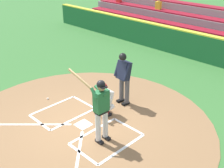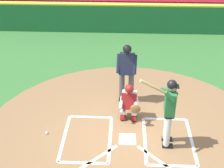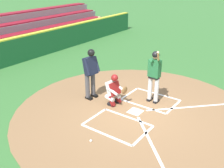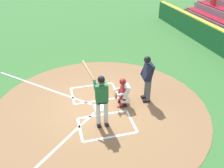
{
  "view_description": "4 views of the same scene",
  "coord_description": "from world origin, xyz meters",
  "px_view_note": "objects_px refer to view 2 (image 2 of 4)",
  "views": [
    {
      "loc": [
        -5.76,
        4.52,
        4.94
      ],
      "look_at": [
        -0.36,
        -0.88,
        1.22
      ],
      "focal_mm": 45.33,
      "sensor_mm": 36.0,
      "label": 1
    },
    {
      "loc": [
        0.12,
        6.34,
        5.47
      ],
      "look_at": [
        0.44,
        -0.84,
        1.16
      ],
      "focal_mm": 51.01,
      "sensor_mm": 36.0,
      "label": 2
    },
    {
      "loc": [
        6.65,
        3.83,
        4.33
      ],
      "look_at": [
        0.42,
        -0.65,
        0.99
      ],
      "focal_mm": 42.12,
      "sensor_mm": 36.0,
      "label": 3
    },
    {
      "loc": [
        -7.23,
        1.44,
        5.35
      ],
      "look_at": [
        -0.54,
        -0.33,
        1.29
      ],
      "focal_mm": 38.8,
      "sensor_mm": 36.0,
      "label": 4
    }
  ],
  "objects_px": {
    "batter": "(169,109)",
    "catcher": "(129,102)",
    "baseball": "(47,133)",
    "plate_umpire": "(127,69)"
  },
  "relations": [
    {
      "from": "catcher",
      "to": "plate_umpire",
      "type": "distance_m",
      "value": 1.09
    },
    {
      "from": "batter",
      "to": "plate_umpire",
      "type": "distance_m",
      "value": 2.22
    },
    {
      "from": "plate_umpire",
      "to": "baseball",
      "type": "bearing_deg",
      "value": 39.45
    },
    {
      "from": "catcher",
      "to": "plate_umpire",
      "type": "relative_size",
      "value": 0.61
    },
    {
      "from": "batter",
      "to": "catcher",
      "type": "xyz_separation_m",
      "value": [
        0.92,
        -1.01,
        -0.51
      ]
    },
    {
      "from": "catcher",
      "to": "baseball",
      "type": "height_order",
      "value": "catcher"
    },
    {
      "from": "baseball",
      "to": "plate_umpire",
      "type": "bearing_deg",
      "value": -140.55
    },
    {
      "from": "baseball",
      "to": "batter",
      "type": "bearing_deg",
      "value": 175.17
    },
    {
      "from": "catcher",
      "to": "batter",
      "type": "bearing_deg",
      "value": 132.3
    },
    {
      "from": "plate_umpire",
      "to": "batter",
      "type": "bearing_deg",
      "value": 116.99
    }
  ]
}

